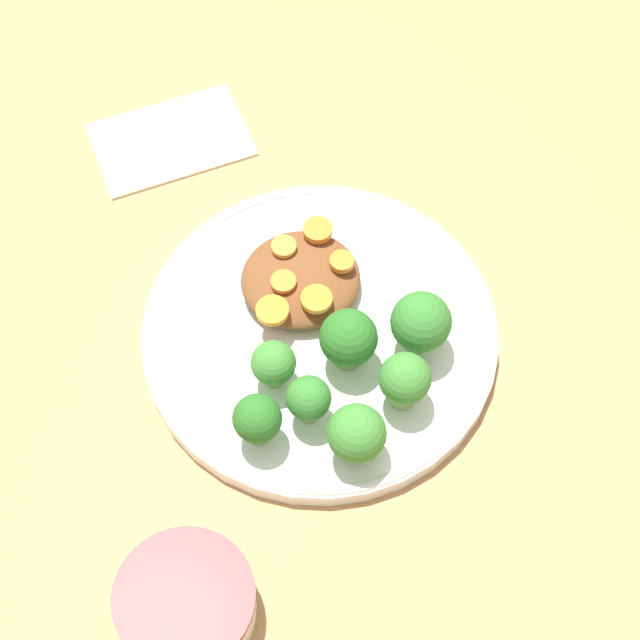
# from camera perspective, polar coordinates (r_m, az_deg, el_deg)

# --- Properties ---
(ground_plane) EXTENTS (4.00, 4.00, 0.00)m
(ground_plane) POSITION_cam_1_polar(r_m,az_deg,el_deg) (0.87, 0.00, -1.02)
(ground_plane) COLOR tan
(plate) EXTENTS (0.29, 0.29, 0.02)m
(plate) POSITION_cam_1_polar(r_m,az_deg,el_deg) (0.86, 0.00, -0.68)
(plate) COLOR white
(plate) RESTS_ON ground_plane
(dip_bowl) EXTENTS (0.10, 0.10, 0.04)m
(dip_bowl) POSITION_cam_1_polar(r_m,az_deg,el_deg) (0.77, -7.15, -14.73)
(dip_bowl) COLOR white
(dip_bowl) RESTS_ON ground_plane
(stew_mound) EXTENTS (0.10, 0.09, 0.03)m
(stew_mound) POSITION_cam_1_polar(r_m,az_deg,el_deg) (0.87, -1.04, 2.19)
(stew_mound) COLOR brown
(stew_mound) RESTS_ON plate
(broccoli_floret_0) EXTENTS (0.05, 0.05, 0.06)m
(broccoli_floret_0) POSITION_cam_1_polar(r_m,az_deg,el_deg) (0.82, 1.53, -1.04)
(broccoli_floret_0) COLOR #759E51
(broccoli_floret_0) RESTS_ON plate
(broccoli_floret_1) EXTENTS (0.03, 0.03, 0.05)m
(broccoli_floret_1) POSITION_cam_1_polar(r_m,az_deg,el_deg) (0.80, -0.61, -4.24)
(broccoli_floret_1) COLOR #759E51
(broccoli_floret_1) RESTS_ON plate
(broccoli_floret_2) EXTENTS (0.04, 0.04, 0.06)m
(broccoli_floret_2) POSITION_cam_1_polar(r_m,az_deg,el_deg) (0.80, 4.54, -3.23)
(broccoli_floret_2) COLOR #759E51
(broccoli_floret_2) RESTS_ON plate
(broccoli_floret_3) EXTENTS (0.04, 0.04, 0.05)m
(broccoli_floret_3) POSITION_cam_1_polar(r_m,az_deg,el_deg) (0.79, -3.36, -5.32)
(broccoli_floret_3) COLOR #759E51
(broccoli_floret_3) RESTS_ON plate
(broccoli_floret_4) EXTENTS (0.05, 0.05, 0.06)m
(broccoli_floret_4) POSITION_cam_1_polar(r_m,az_deg,el_deg) (0.82, 5.40, -0.15)
(broccoli_floret_4) COLOR #759E51
(broccoli_floret_4) RESTS_ON plate
(broccoli_floret_5) EXTENTS (0.04, 0.04, 0.06)m
(broccoli_floret_5) POSITION_cam_1_polar(r_m,az_deg,el_deg) (0.78, 2.14, -6.08)
(broccoli_floret_5) COLOR #759E51
(broccoli_floret_5) RESTS_ON plate
(broccoli_floret_6) EXTENTS (0.04, 0.04, 0.05)m
(broccoli_floret_6) POSITION_cam_1_polar(r_m,az_deg,el_deg) (0.81, -2.50, -2.36)
(broccoli_floret_6) COLOR #759E51
(broccoli_floret_6) RESTS_ON plate
(carrot_slice_0) EXTENTS (0.03, 0.03, 0.01)m
(carrot_slice_0) POSITION_cam_1_polar(r_m,az_deg,el_deg) (0.83, -2.56, 0.51)
(carrot_slice_0) COLOR orange
(carrot_slice_0) RESTS_ON stew_mound
(carrot_slice_1) EXTENTS (0.03, 0.03, 0.01)m
(carrot_slice_1) POSITION_cam_1_polar(r_m,az_deg,el_deg) (0.84, 0.03, 1.17)
(carrot_slice_1) COLOR orange
(carrot_slice_1) RESTS_ON stew_mound
(carrot_slice_2) EXTENTS (0.02, 0.02, 0.00)m
(carrot_slice_2) POSITION_cam_1_polar(r_m,az_deg,el_deg) (0.87, -1.94, 3.93)
(carrot_slice_2) COLOR orange
(carrot_slice_2) RESTS_ON stew_mound
(carrot_slice_3) EXTENTS (0.02, 0.02, 0.00)m
(carrot_slice_3) POSITION_cam_1_polar(r_m,az_deg,el_deg) (0.85, -1.96, 2.06)
(carrot_slice_3) COLOR orange
(carrot_slice_3) RESTS_ON stew_mound
(carrot_slice_4) EXTENTS (0.02, 0.02, 0.01)m
(carrot_slice_4) POSITION_cam_1_polar(r_m,az_deg,el_deg) (0.86, 1.17, 3.13)
(carrot_slice_4) COLOR orange
(carrot_slice_4) RESTS_ON stew_mound
(carrot_slice_5) EXTENTS (0.02, 0.02, 0.01)m
(carrot_slice_5) POSITION_cam_1_polar(r_m,az_deg,el_deg) (0.87, -0.12, 4.83)
(carrot_slice_5) COLOR orange
(carrot_slice_5) RESTS_ON stew_mound
(napkin) EXTENTS (0.15, 0.11, 0.01)m
(napkin) POSITION_cam_1_polar(r_m,az_deg,el_deg) (1.00, -7.96, 9.54)
(napkin) COLOR beige
(napkin) RESTS_ON ground_plane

